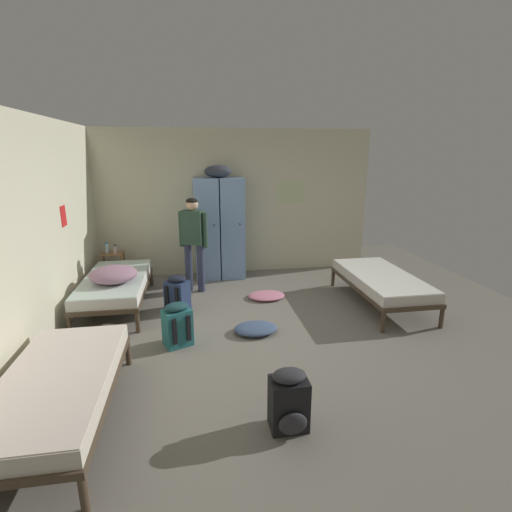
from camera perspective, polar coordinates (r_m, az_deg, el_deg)
The scene contains 16 objects.
ground_plane at distance 5.19m, azimuth 0.48°, elevation -10.94°, with size 8.43×8.43×0.00m, color slate.
room_backdrop at distance 6.01m, azimuth -14.05°, elevation 5.88°, with size 5.23×5.33×2.72m.
locker_bank at distance 7.08m, azimuth -5.50°, elevation 4.43°, with size 0.90×0.55×2.07m.
shelf_unit at distance 7.26m, azimuth -20.55°, elevation -1.28°, with size 0.38×0.30×0.57m.
bed_left_front at distance 3.80m, azimuth -27.57°, elevation -16.82°, with size 0.90×1.90×0.49m.
bed_left_rear at distance 6.13m, azimuth -20.24°, elevation -3.90°, with size 0.90×1.90×0.49m.
bed_right at distance 6.18m, azimuth 18.18°, elevation -3.53°, with size 0.90×1.90×0.49m.
bedding_heap at distance 5.82m, azimuth -20.53°, elevation -2.58°, with size 0.66×0.64×0.23m.
person_traveler at distance 6.38m, azimuth -9.33°, elevation 2.95°, with size 0.46×0.32×1.58m.
water_bottle at distance 7.22m, azimuth -21.37°, elevation 1.11°, with size 0.07×0.07×0.20m.
lotion_bottle at distance 7.14m, azimuth -20.28°, elevation 0.93°, with size 0.06×0.06×0.16m.
backpack_navy at distance 5.80m, azimuth -11.61°, elevation -5.56°, with size 0.41×0.41×0.55m.
backpack_teal at distance 4.81m, azimuth -11.70°, elevation -10.05°, with size 0.39×0.40×0.55m.
backpack_black at distance 3.46m, azimuth 4.95°, elevation -20.81°, with size 0.32×0.34×0.55m.
clothes_pile_denim at distance 5.09m, azimuth -0.04°, elevation -10.77°, with size 0.57×0.43×0.11m.
clothes_pile_pink at distance 6.23m, azimuth 1.58°, elevation -5.91°, with size 0.59×0.46×0.08m.
Camera 1 is at (-0.80, -4.59, 2.29)m, focal length 26.80 mm.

